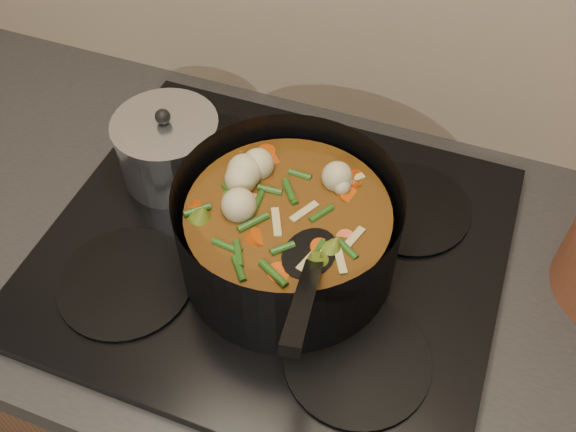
% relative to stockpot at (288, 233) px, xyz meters
% --- Properties ---
extents(counter, '(2.64, 0.64, 0.91)m').
position_rel_stockpot_xyz_m(counter, '(-0.03, 0.02, -0.54)').
color(counter, brown).
rests_on(counter, ground).
extents(stovetop, '(0.62, 0.54, 0.03)m').
position_rel_stockpot_xyz_m(stovetop, '(-0.03, 0.02, -0.07)').
color(stovetop, black).
rests_on(stovetop, counter).
extents(stockpot, '(0.29, 0.38, 0.21)m').
position_rel_stockpot_xyz_m(stockpot, '(0.00, 0.00, 0.00)').
color(stockpot, black).
rests_on(stockpot, stovetop).
extents(saucepan, '(0.15, 0.15, 0.13)m').
position_rel_stockpot_xyz_m(saucepan, '(-0.22, 0.10, -0.01)').
color(saucepan, silver).
rests_on(saucepan, stovetop).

